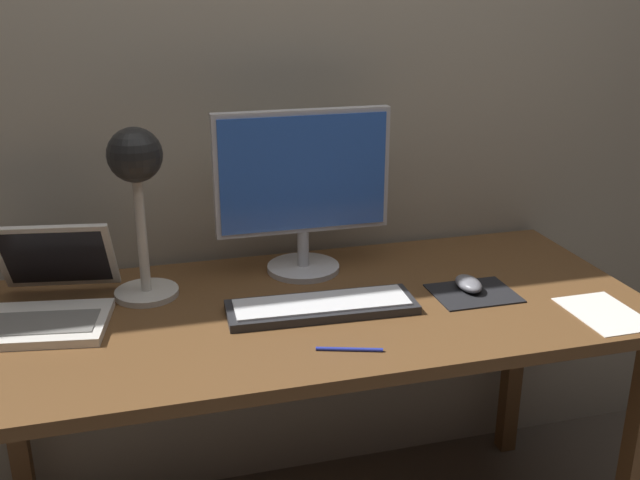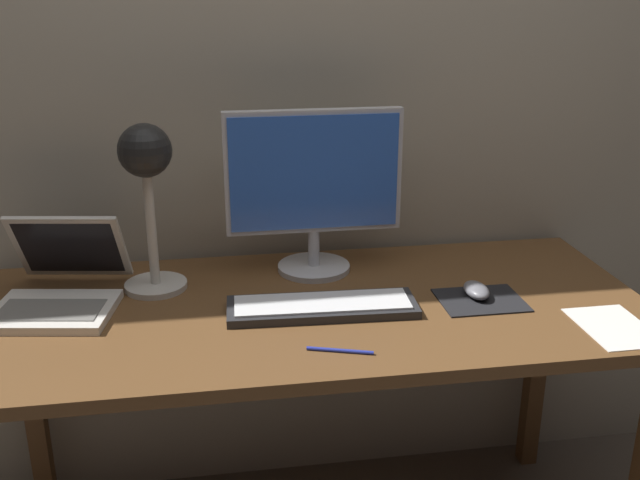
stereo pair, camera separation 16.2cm
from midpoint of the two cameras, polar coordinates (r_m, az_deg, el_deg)
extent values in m
cube|color=#B2A893|center=(1.97, -0.02, 14.88)|extent=(4.80, 0.06, 2.60)
cube|color=brown|center=(1.74, 2.06, -5.56)|extent=(1.60, 0.70, 0.03)
cube|color=brown|center=(2.19, -19.49, -12.10)|extent=(0.05, 0.05, 0.71)
cube|color=brown|center=(2.39, 18.48, -9.14)|extent=(0.05, 0.05, 0.71)
cylinder|color=silver|center=(1.93, 1.92, -2.19)|extent=(0.19, 0.19, 0.01)
cylinder|color=silver|center=(1.91, 1.94, -0.64)|extent=(0.03, 0.03, 0.10)
cube|color=silver|center=(1.85, 2.01, 5.34)|extent=(0.45, 0.03, 0.31)
cube|color=blue|center=(1.83, 2.12, 5.20)|extent=(0.43, 0.00, 0.29)
cube|color=#28282B|center=(1.70, 2.92, -5.34)|extent=(0.45, 0.16, 0.02)
cube|color=silver|center=(1.69, 2.92, -4.97)|extent=(0.41, 0.13, 0.01)
cube|color=silver|center=(1.76, -17.70, -5.40)|extent=(0.30, 0.25, 0.02)
cube|color=slate|center=(1.74, -17.88, -5.28)|extent=(0.24, 0.15, 0.00)
cube|color=silver|center=(1.86, -16.64, -0.54)|extent=(0.28, 0.15, 0.19)
cube|color=black|center=(1.86, -16.64, -0.54)|extent=(0.25, 0.13, 0.16)
cylinder|color=beige|center=(1.85, -10.27, -3.57)|extent=(0.15, 0.15, 0.01)
cylinder|color=silver|center=(1.79, -10.59, 1.22)|extent=(0.02, 0.02, 0.31)
sphere|color=black|center=(1.74, -10.96, 6.86)|extent=(0.13, 0.13, 0.13)
sphere|color=#FFEAB2|center=(1.74, -10.90, 5.76)|extent=(0.04, 0.04, 0.04)
cube|color=black|center=(1.81, 14.99, -4.62)|extent=(0.20, 0.16, 0.00)
ellipsoid|color=slate|center=(1.82, 14.66, -3.87)|extent=(0.06, 0.10, 0.03)
cube|color=white|center=(1.78, 24.50, -6.26)|extent=(0.15, 0.21, 0.00)
cylinder|color=#2633A5|center=(1.53, 4.65, -8.69)|extent=(0.14, 0.05, 0.01)
camera|label=1|loc=(0.08, -87.14, 1.04)|focal=40.93mm
camera|label=2|loc=(0.08, 92.86, -1.04)|focal=40.93mm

